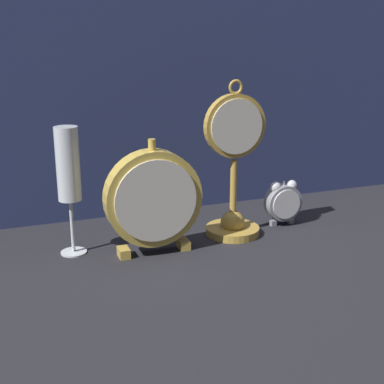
# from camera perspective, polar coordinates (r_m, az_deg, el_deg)

# --- Properties ---
(ground_plane) EXTENTS (4.00, 4.00, 0.00)m
(ground_plane) POSITION_cam_1_polar(r_m,az_deg,el_deg) (0.99, 1.65, -7.62)
(ground_plane) COLOR #232328
(fabric_backdrop_drape) EXTENTS (1.68, 0.01, 0.63)m
(fabric_backdrop_drape) POSITION_cam_1_polar(r_m,az_deg,el_deg) (1.21, -4.19, 12.25)
(fabric_backdrop_drape) COLOR navy
(fabric_backdrop_drape) RESTS_ON ground_plane
(pocket_watch_on_stand) EXTENTS (0.13, 0.11, 0.32)m
(pocket_watch_on_stand) POSITION_cam_1_polar(r_m,az_deg,el_deg) (1.09, 4.48, 1.57)
(pocket_watch_on_stand) COLOR gold
(pocket_watch_on_stand) RESTS_ON ground_plane
(alarm_clock_twin_bell) EXTENTS (0.08, 0.03, 0.10)m
(alarm_clock_twin_bell) POSITION_cam_1_polar(r_m,az_deg,el_deg) (1.18, 9.69, -0.93)
(alarm_clock_twin_bell) COLOR gray
(alarm_clock_twin_bell) RESTS_ON ground_plane
(mantel_clock_silver) EXTENTS (0.18, 0.04, 0.22)m
(mantel_clock_silver) POSITION_cam_1_polar(r_m,az_deg,el_deg) (1.00, -4.15, -0.75)
(mantel_clock_silver) COLOR gold
(mantel_clock_silver) RESTS_ON ground_plane
(champagne_flute) EXTENTS (0.05, 0.05, 0.24)m
(champagne_flute) POSITION_cam_1_polar(r_m,az_deg,el_deg) (1.01, -13.05, 2.09)
(champagne_flute) COLOR silver
(champagne_flute) RESTS_ON ground_plane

